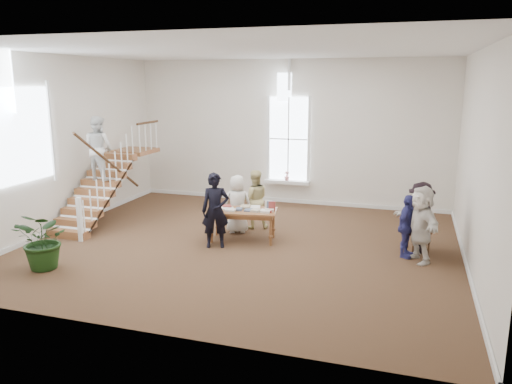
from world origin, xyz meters
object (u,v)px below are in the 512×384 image
(woman_cluster_a, at_px, (407,226))
(side_chair, at_px, (418,225))
(police_officer, at_px, (215,210))
(woman_cluster_c, at_px, (420,224))
(elderly_woman, at_px, (237,204))
(woman_cluster_b, at_px, (420,217))
(floor_plant, at_px, (45,240))
(person_yellow, at_px, (254,199))
(library_table, at_px, (243,213))

(woman_cluster_a, distance_m, side_chair, 0.67)
(police_officer, bearing_deg, woman_cluster_c, -15.21)
(elderly_woman, height_order, woman_cluster_a, elderly_woman)
(woman_cluster_a, relative_size, side_chair, 1.37)
(woman_cluster_b, bearing_deg, woman_cluster_c, 18.70)
(woman_cluster_b, height_order, floor_plant, woman_cluster_b)
(person_yellow, bearing_deg, elderly_woman, 35.44)
(floor_plant, bearing_deg, elderly_woman, 51.02)
(woman_cluster_a, bearing_deg, floor_plant, 133.97)
(person_yellow, bearing_deg, police_officer, 53.53)
(woman_cluster_a, distance_m, woman_cluster_c, 0.36)
(library_table, distance_m, woman_cluster_b, 4.13)
(elderly_woman, bearing_deg, person_yellow, -137.48)
(person_yellow, bearing_deg, library_table, 69.46)
(woman_cluster_c, distance_m, side_chair, 0.86)
(library_table, height_order, woman_cluster_b, woman_cluster_b)
(elderly_woman, height_order, person_yellow, person_yellow)
(woman_cluster_a, height_order, woman_cluster_c, woman_cluster_c)
(woman_cluster_a, bearing_deg, police_officer, 119.33)
(library_table, relative_size, woman_cluster_b, 1.08)
(library_table, bearing_deg, floor_plant, -146.96)
(woman_cluster_a, relative_size, woman_cluster_b, 0.87)
(elderly_woman, relative_size, side_chair, 1.46)
(person_yellow, relative_size, woman_cluster_c, 0.93)
(person_yellow, relative_size, floor_plant, 1.25)
(police_officer, relative_size, person_yellow, 1.13)
(library_table, bearing_deg, woman_cluster_c, -12.89)
(library_table, distance_m, woman_cluster_c, 4.11)
(police_officer, distance_m, side_chair, 4.71)
(woman_cluster_a, bearing_deg, person_yellow, 94.90)
(person_yellow, distance_m, woman_cluster_c, 4.37)
(woman_cluster_c, bearing_deg, floor_plant, -100.76)
(elderly_woman, distance_m, floor_plant, 4.67)
(person_yellow, height_order, floor_plant, person_yellow)
(woman_cluster_a, xyz_separation_m, woman_cluster_b, (0.27, 0.45, 0.11))
(police_officer, distance_m, elderly_woman, 1.26)
(side_chair, bearing_deg, woman_cluster_b, -99.04)
(woman_cluster_c, relative_size, side_chair, 1.63)
(library_table, height_order, side_chair, side_chair)
(police_officer, bearing_deg, person_yellow, 56.73)
(woman_cluster_a, relative_size, floor_plant, 1.13)
(woman_cluster_b, bearing_deg, person_yellow, -80.66)
(elderly_woman, distance_m, person_yellow, 0.58)
(library_table, distance_m, floor_plant, 4.48)
(police_officer, xyz_separation_m, floor_plant, (-2.84, -2.38, -0.26))
(police_officer, distance_m, person_yellow, 1.80)
(elderly_woman, height_order, woman_cluster_c, woman_cluster_c)
(police_officer, distance_m, woman_cluster_c, 4.58)
(library_table, bearing_deg, police_officer, -134.69)
(elderly_woman, distance_m, woman_cluster_b, 4.47)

